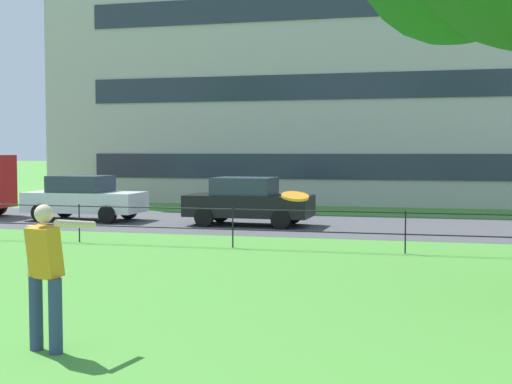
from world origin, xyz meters
name	(u,v)px	position (x,y,z in m)	size (l,w,h in m)	color
street_strip	(219,222)	(0.00, 20.10, 0.00)	(80.00, 6.82, 0.01)	#4C4C51
park_fence	(154,219)	(0.00, 14.41, 0.67)	(37.48, 0.04, 1.00)	black
person_thrower	(46,272)	(2.29, 5.47, 0.95)	(0.67, 0.75, 1.75)	navy
frisbee	(295,196)	(5.40, 4.82, 1.94)	(0.37, 0.37, 0.09)	orange
car_white_left	(84,198)	(-4.70, 19.62, 0.78)	(4.01, 1.84, 1.54)	silver
car_black_far_left	(248,201)	(1.19, 19.40, 0.78)	(4.06, 1.92, 1.54)	black
apartment_building_background	(403,59)	(5.58, 34.06, 7.07)	(33.16, 13.07, 14.13)	#B7B2AD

